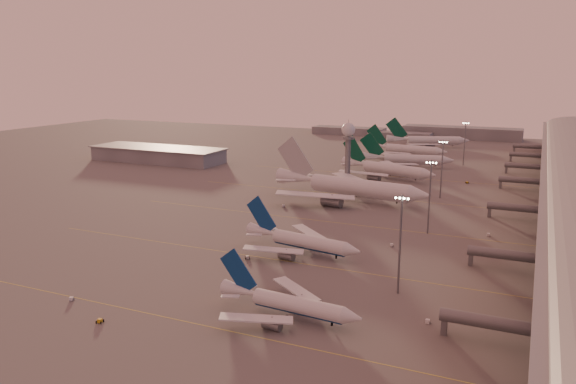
% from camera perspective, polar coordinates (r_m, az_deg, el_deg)
% --- Properties ---
extents(ground, '(700.00, 700.00, 0.00)m').
position_cam_1_polar(ground, '(165.26, -9.01, -6.91)').
color(ground, '#575555').
rests_on(ground, ground).
extents(taxiway_markings, '(180.00, 185.25, 0.02)m').
position_cam_1_polar(taxiway_markings, '(201.69, 7.04, -3.27)').
color(taxiway_markings, gold).
rests_on(taxiway_markings, ground).
extents(hangar, '(82.00, 27.00, 8.50)m').
position_cam_1_polar(hangar, '(343.50, -13.08, 3.77)').
color(hangar, slate).
rests_on(hangar, ground).
extents(radar_tower, '(6.40, 6.40, 31.10)m').
position_cam_1_polar(radar_tower, '(264.89, 6.13, 5.15)').
color(radar_tower, slate).
rests_on(radar_tower, ground).
extents(mast_a, '(3.60, 0.56, 25.00)m').
position_cam_1_polar(mast_a, '(138.97, 11.32, -4.79)').
color(mast_a, slate).
rests_on(mast_a, ground).
extents(mast_b, '(3.60, 0.56, 25.00)m').
position_cam_1_polar(mast_b, '(191.81, 14.20, -0.15)').
color(mast_b, slate).
rests_on(mast_b, ground).
extents(mast_c, '(3.60, 0.56, 25.00)m').
position_cam_1_polar(mast_c, '(245.93, 15.36, 2.51)').
color(mast_c, slate).
rests_on(mast_c, ground).
extents(mast_d, '(3.60, 0.56, 25.00)m').
position_cam_1_polar(mast_d, '(334.50, 17.51, 4.92)').
color(mast_d, slate).
rests_on(mast_d, ground).
extents(distant_horizon, '(165.00, 37.50, 9.00)m').
position_cam_1_polar(distant_horizon, '(465.35, 13.79, 5.89)').
color(distant_horizon, slate).
rests_on(distant_horizon, ground).
extents(narrowbody_near, '(35.62, 28.35, 13.91)m').
position_cam_1_polar(narrowbody_near, '(127.07, 0.05, -11.48)').
color(narrowbody_near, silver).
rests_on(narrowbody_near, ground).
extents(narrowbody_mid, '(39.81, 31.53, 15.64)m').
position_cam_1_polar(narrowbody_mid, '(168.88, 1.38, -5.19)').
color(narrowbody_mid, silver).
rests_on(narrowbody_mid, ground).
extents(widebody_white, '(71.20, 56.62, 25.18)m').
position_cam_1_polar(widebody_white, '(236.46, 6.30, 0.18)').
color(widebody_white, silver).
rests_on(widebody_white, ground).
extents(greentail_a, '(53.02, 42.11, 20.01)m').
position_cam_1_polar(greentail_a, '(287.37, 10.05, 2.09)').
color(greentail_a, silver).
rests_on(greentail_a, ground).
extents(greentail_b, '(51.86, 41.52, 19.00)m').
position_cam_1_polar(greentail_b, '(322.10, 11.99, 3.09)').
color(greentail_b, silver).
rests_on(greentail_b, ground).
extents(greentail_c, '(53.07, 42.59, 19.33)m').
position_cam_1_polar(greentail_c, '(360.99, 11.91, 4.09)').
color(greentail_c, silver).
rests_on(greentail_c, ground).
extents(greentail_d, '(55.49, 44.04, 21.03)m').
position_cam_1_polar(greentail_d, '(405.30, 14.03, 4.92)').
color(greentail_d, silver).
rests_on(greentail_d, ground).
extents(gsv_truck_a, '(4.88, 3.65, 1.87)m').
position_cam_1_polar(gsv_truck_a, '(145.73, -21.02, -9.92)').
color(gsv_truck_a, silver).
rests_on(gsv_truck_a, ground).
extents(gsv_tug_near, '(2.30, 3.28, 0.86)m').
position_cam_1_polar(gsv_tug_near, '(132.16, -18.56, -12.32)').
color(gsv_tug_near, gold).
rests_on(gsv_tug_near, ground).
extents(gsv_catering_a, '(4.51, 2.23, 3.66)m').
position_cam_1_polar(gsv_catering_a, '(128.39, 14.11, -12.11)').
color(gsv_catering_a, silver).
rests_on(gsv_catering_a, ground).
extents(gsv_tug_mid, '(3.27, 3.56, 0.87)m').
position_cam_1_polar(gsv_tug_mid, '(164.94, -4.15, -6.65)').
color(gsv_tug_mid, silver).
rests_on(gsv_tug_mid, ground).
extents(gsv_truck_b, '(4.96, 2.86, 1.89)m').
position_cam_1_polar(gsv_truck_b, '(178.32, 10.61, -5.19)').
color(gsv_truck_b, silver).
rests_on(gsv_truck_b, ground).
extents(gsv_truck_c, '(5.15, 4.71, 2.08)m').
position_cam_1_polar(gsv_truck_c, '(224.71, -0.38, -1.26)').
color(gsv_truck_c, silver).
rests_on(gsv_truck_c, ground).
extents(gsv_catering_b, '(4.67, 2.30, 3.79)m').
position_cam_1_polar(gsv_catering_b, '(197.31, 19.77, -3.72)').
color(gsv_catering_b, silver).
rests_on(gsv_catering_b, ground).
extents(gsv_tug_far, '(3.37, 3.77, 0.92)m').
position_cam_1_polar(gsv_tug_far, '(244.46, 6.97, -0.36)').
color(gsv_tug_far, '#585B5D').
rests_on(gsv_tug_far, ground).
extents(gsv_truck_d, '(3.16, 5.23, 1.99)m').
position_cam_1_polar(gsv_truck_d, '(277.31, -0.65, 1.38)').
color(gsv_truck_d, silver).
rests_on(gsv_truck_d, ground).
extents(gsv_tug_hangar, '(3.58, 3.19, 0.88)m').
position_cam_1_polar(gsv_tug_hangar, '(284.04, 17.74, 0.93)').
color(gsv_tug_hangar, gold).
rests_on(gsv_tug_hangar, ground).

